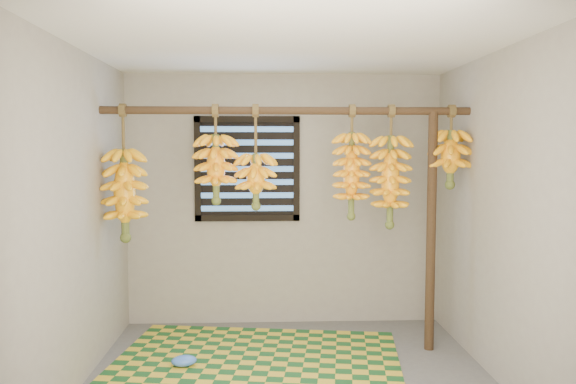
{
  "coord_description": "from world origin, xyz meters",
  "views": [
    {
      "loc": [
        -0.19,
        -3.87,
        1.69
      ],
      "look_at": [
        0.0,
        0.55,
        1.35
      ],
      "focal_mm": 35.0,
      "sensor_mm": 36.0,
      "label": 1
    }
  ],
  "objects_px": {
    "plastic_bag": "(184,361)",
    "banana_bunch_f": "(450,159)",
    "banana_bunch_e": "(390,181)",
    "banana_bunch_b": "(216,169)",
    "woven_mat": "(255,366)",
    "banana_bunch_c": "(256,181)",
    "banana_bunch_d": "(351,176)",
    "banana_bunch_a": "(125,195)",
    "support_post": "(431,232)"
  },
  "relations": [
    {
      "from": "support_post",
      "to": "banana_bunch_c",
      "type": "bearing_deg",
      "value": 180.0
    },
    {
      "from": "banana_bunch_c",
      "to": "banana_bunch_f",
      "type": "height_order",
      "value": "same"
    },
    {
      "from": "plastic_bag",
      "to": "banana_bunch_b",
      "type": "bearing_deg",
      "value": 52.85
    },
    {
      "from": "banana_bunch_b",
      "to": "plastic_bag",
      "type": "bearing_deg",
      "value": -127.15
    },
    {
      "from": "plastic_bag",
      "to": "banana_bunch_e",
      "type": "relative_size",
      "value": 0.2
    },
    {
      "from": "woven_mat",
      "to": "plastic_bag",
      "type": "relative_size",
      "value": 11.34
    },
    {
      "from": "banana_bunch_b",
      "to": "woven_mat",
      "type": "bearing_deg",
      "value": -45.94
    },
    {
      "from": "woven_mat",
      "to": "banana_bunch_e",
      "type": "xyz_separation_m",
      "value": [
        1.12,
        0.32,
        1.42
      ]
    },
    {
      "from": "banana_bunch_c",
      "to": "banana_bunch_d",
      "type": "bearing_deg",
      "value": 0.0
    },
    {
      "from": "banana_bunch_a",
      "to": "banana_bunch_b",
      "type": "height_order",
      "value": "same"
    },
    {
      "from": "banana_bunch_b",
      "to": "banana_bunch_c",
      "type": "relative_size",
      "value": 0.95
    },
    {
      "from": "woven_mat",
      "to": "banana_bunch_d",
      "type": "relative_size",
      "value": 2.41
    },
    {
      "from": "banana_bunch_b",
      "to": "banana_bunch_a",
      "type": "bearing_deg",
      "value": -180.0
    },
    {
      "from": "banana_bunch_c",
      "to": "banana_bunch_d",
      "type": "relative_size",
      "value": 0.91
    },
    {
      "from": "plastic_bag",
      "to": "banana_bunch_e",
      "type": "xyz_separation_m",
      "value": [
        1.67,
        0.31,
        1.37
      ]
    },
    {
      "from": "banana_bunch_c",
      "to": "woven_mat",
      "type": "bearing_deg",
      "value": -91.88
    },
    {
      "from": "woven_mat",
      "to": "banana_bunch_d",
      "type": "xyz_separation_m",
      "value": [
        0.8,
        0.32,
        1.47
      ]
    },
    {
      "from": "banana_bunch_c",
      "to": "banana_bunch_e",
      "type": "distance_m",
      "value": 1.11
    },
    {
      "from": "support_post",
      "to": "plastic_bag",
      "type": "bearing_deg",
      "value": -171.25
    },
    {
      "from": "woven_mat",
      "to": "banana_bunch_f",
      "type": "height_order",
      "value": "banana_bunch_f"
    },
    {
      "from": "banana_bunch_b",
      "to": "banana_bunch_c",
      "type": "distance_m",
      "value": 0.34
    },
    {
      "from": "plastic_bag",
      "to": "banana_bunch_b",
      "type": "distance_m",
      "value": 1.53
    },
    {
      "from": "woven_mat",
      "to": "banana_bunch_e",
      "type": "bearing_deg",
      "value": 16.13
    },
    {
      "from": "banana_bunch_b",
      "to": "banana_bunch_e",
      "type": "bearing_deg",
      "value": -0.0
    },
    {
      "from": "banana_bunch_e",
      "to": "banana_bunch_f",
      "type": "height_order",
      "value": "same"
    },
    {
      "from": "support_post",
      "to": "banana_bunch_b",
      "type": "height_order",
      "value": "banana_bunch_b"
    },
    {
      "from": "banana_bunch_f",
      "to": "banana_bunch_b",
      "type": "bearing_deg",
      "value": 180.0
    },
    {
      "from": "plastic_bag",
      "to": "banana_bunch_d",
      "type": "distance_m",
      "value": 1.98
    },
    {
      "from": "plastic_bag",
      "to": "banana_bunch_c",
      "type": "height_order",
      "value": "banana_bunch_c"
    },
    {
      "from": "support_post",
      "to": "woven_mat",
      "type": "distance_m",
      "value": 1.8
    },
    {
      "from": "woven_mat",
      "to": "banana_bunch_a",
      "type": "bearing_deg",
      "value": 162.91
    },
    {
      "from": "support_post",
      "to": "plastic_bag",
      "type": "relative_size",
      "value": 10.05
    },
    {
      "from": "banana_bunch_a",
      "to": "banana_bunch_b",
      "type": "relative_size",
      "value": 1.37
    },
    {
      "from": "banana_bunch_a",
      "to": "banana_bunch_b",
      "type": "bearing_deg",
      "value": 0.0
    },
    {
      "from": "plastic_bag",
      "to": "banana_bunch_f",
      "type": "distance_m",
      "value": 2.69
    },
    {
      "from": "banana_bunch_b",
      "to": "banana_bunch_f",
      "type": "xyz_separation_m",
      "value": [
        1.93,
        -0.0,
        0.08
      ]
    },
    {
      "from": "banana_bunch_c",
      "to": "banana_bunch_b",
      "type": "bearing_deg",
      "value": 180.0
    },
    {
      "from": "banana_bunch_c",
      "to": "banana_bunch_f",
      "type": "relative_size",
      "value": 1.25
    },
    {
      "from": "banana_bunch_c",
      "to": "support_post",
      "type": "bearing_deg",
      "value": 0.0
    },
    {
      "from": "woven_mat",
      "to": "banana_bunch_e",
      "type": "distance_m",
      "value": 1.83
    },
    {
      "from": "support_post",
      "to": "banana_bunch_e",
      "type": "distance_m",
      "value": 0.55
    },
    {
      "from": "banana_bunch_c",
      "to": "banana_bunch_a",
      "type": "bearing_deg",
      "value": 180.0
    },
    {
      "from": "banana_bunch_f",
      "to": "banana_bunch_e",
      "type": "bearing_deg",
      "value": 180.0
    },
    {
      "from": "plastic_bag",
      "to": "banana_bunch_f",
      "type": "height_order",
      "value": "banana_bunch_f"
    },
    {
      "from": "woven_mat",
      "to": "banana_bunch_f",
      "type": "bearing_deg",
      "value": 11.31
    },
    {
      "from": "banana_bunch_b",
      "to": "banana_bunch_c",
      "type": "height_order",
      "value": "same"
    },
    {
      "from": "plastic_bag",
      "to": "banana_bunch_f",
      "type": "xyz_separation_m",
      "value": [
        2.16,
        0.31,
        1.56
      ]
    },
    {
      "from": "banana_bunch_f",
      "to": "banana_bunch_c",
      "type": "bearing_deg",
      "value": 180.0
    },
    {
      "from": "support_post",
      "to": "banana_bunch_f",
      "type": "relative_size",
      "value": 2.96
    },
    {
      "from": "banana_bunch_a",
      "to": "banana_bunch_b",
      "type": "xyz_separation_m",
      "value": [
        0.74,
        0.0,
        0.21
      ]
    }
  ]
}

